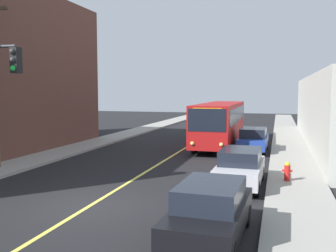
{
  "coord_description": "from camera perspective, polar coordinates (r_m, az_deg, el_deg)",
  "views": [
    {
      "loc": [
        6.39,
        -11.87,
        4.1
      ],
      "look_at": [
        0.0,
        9.98,
        2.0
      ],
      "focal_mm": 40.35,
      "sensor_mm": 36.0,
      "label": 1
    }
  ],
  "objects": [
    {
      "name": "ground_plane",
      "position": [
        14.09,
        -11.72,
        -11.75
      ],
      "size": [
        120.0,
        120.0,
        0.0
      ],
      "primitive_type": "plane",
      "color": "black"
    },
    {
      "name": "sidewalk_left",
      "position": [
        26.09,
        -15.49,
        -3.8
      ],
      "size": [
        2.5,
        90.0,
        0.15
      ],
      "primitive_type": "cube",
      "color": "gray",
      "rests_on": "ground"
    },
    {
      "name": "sidewalk_right",
      "position": [
        22.25,
        18.32,
        -5.42
      ],
      "size": [
        2.5,
        90.0,
        0.15
      ],
      "primitive_type": "cube",
      "color": "gray",
      "rests_on": "ground"
    },
    {
      "name": "lane_stripe_center",
      "position": [
        27.92,
        2.9,
        -3.17
      ],
      "size": [
        0.16,
        60.0,
        0.01
      ],
      "primitive_type": "cube",
      "color": "#D8CC4C",
      "rests_on": "ground"
    },
    {
      "name": "city_bus",
      "position": [
        28.88,
        7.91,
        0.69
      ],
      "size": [
        2.68,
        12.18,
        3.2
      ],
      "color": "maroon",
      "rests_on": "ground"
    },
    {
      "name": "parked_car_black",
      "position": [
        10.63,
        6.45,
        -12.6
      ],
      "size": [
        1.95,
        4.46,
        1.62
      ],
      "color": "black",
      "rests_on": "ground"
    },
    {
      "name": "parked_car_silver",
      "position": [
        16.65,
        10.88,
        -6.1
      ],
      "size": [
        1.89,
        4.44,
        1.62
      ],
      "color": "#B7B7BC",
      "rests_on": "ground"
    },
    {
      "name": "parked_car_blue",
      "position": [
        26.22,
        12.76,
        -2.0
      ],
      "size": [
        1.89,
        4.43,
        1.62
      ],
      "color": "navy",
      "rests_on": "ground"
    },
    {
      "name": "fire_hydrant",
      "position": [
        17.6,
        17.57,
        -6.5
      ],
      "size": [
        0.44,
        0.26,
        0.84
      ],
      "color": "red",
      "rests_on": "sidewalk_right"
    }
  ]
}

